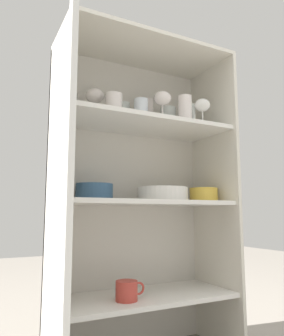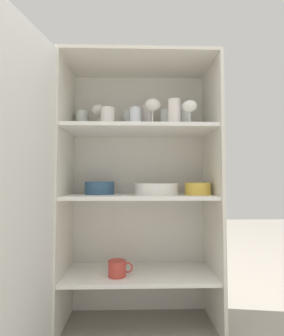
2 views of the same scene
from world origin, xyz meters
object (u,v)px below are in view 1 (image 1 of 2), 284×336
at_px(plate_stack_white, 163,194).
at_px(serving_bowl_small, 204,194).
at_px(mixing_bowl_large, 94,191).
at_px(coffee_mug_primary, 127,291).

xyz_separation_m(plate_stack_white, serving_bowl_small, (0.23, -0.02, 0.00)).
height_order(mixing_bowl_large, serving_bowl_small, mixing_bowl_large).
height_order(serving_bowl_small, coffee_mug_primary, serving_bowl_small).
distance_m(plate_stack_white, mixing_bowl_large, 0.32).
bearing_deg(serving_bowl_small, coffee_mug_primary, -175.94).
height_order(plate_stack_white, coffee_mug_primary, plate_stack_white).
xyz_separation_m(serving_bowl_small, coffee_mug_primary, (-0.43, -0.03, -0.41)).
bearing_deg(serving_bowl_small, plate_stack_white, 174.89).
distance_m(mixing_bowl_large, serving_bowl_small, 0.55).
relative_size(plate_stack_white, mixing_bowl_large, 1.43).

